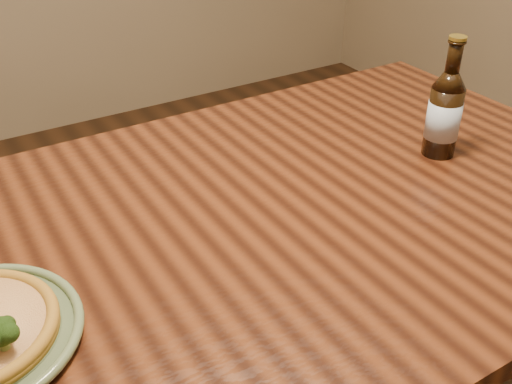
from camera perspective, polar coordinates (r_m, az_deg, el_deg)
table at (r=1.08m, az=-1.89°, el=-6.97°), size 1.60×0.90×0.75m
beer_bottle at (r=1.25m, az=17.51°, el=7.21°), size 0.07×0.07×0.24m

